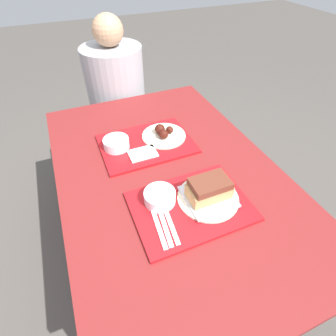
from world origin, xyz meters
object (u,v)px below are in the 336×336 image
object	(u,v)px
brisket_sandwich_plate	(209,192)
bowl_coleslaw_near	(160,196)
tray_far	(147,144)
wings_plate_far	(163,134)
person_seated_across	(116,84)
bowl_coleslaw_far	(116,143)
tray_near	(191,206)

from	to	relation	value
brisket_sandwich_plate	bowl_coleslaw_near	bearing A→B (deg)	161.16
tray_far	brisket_sandwich_plate	size ratio (longest dim) A/B	1.86
wings_plate_far	person_seated_across	bearing A→B (deg)	95.27
brisket_sandwich_plate	bowl_coleslaw_far	distance (m)	0.50
bowl_coleslaw_near	tray_near	bearing A→B (deg)	-31.59
wings_plate_far	person_seated_across	distance (m)	0.70
bowl_coleslaw_far	person_seated_across	bearing A→B (deg)	76.17
bowl_coleslaw_near	wings_plate_far	distance (m)	0.41
bowl_coleslaw_near	bowl_coleslaw_far	xyz separation A→B (m)	(-0.07, 0.38, 0.00)
bowl_coleslaw_near	bowl_coleslaw_far	bearing A→B (deg)	100.00
brisket_sandwich_plate	person_seated_across	size ratio (longest dim) A/B	0.33
wings_plate_far	bowl_coleslaw_far	bearing A→B (deg)	179.20
person_seated_across	bowl_coleslaw_far	bearing A→B (deg)	-103.83
tray_near	person_seated_across	world-z (taller)	person_seated_across
tray_near	bowl_coleslaw_far	xyz separation A→B (m)	(-0.17, 0.44, 0.03)
brisket_sandwich_plate	person_seated_across	bearing A→B (deg)	93.51
tray_near	brisket_sandwich_plate	bearing A→B (deg)	2.93
tray_near	bowl_coleslaw_near	size ratio (longest dim) A/B	3.64
bowl_coleslaw_near	wings_plate_far	xyz separation A→B (m)	(0.17, 0.38, -0.01)
tray_near	wings_plate_far	distance (m)	0.45
brisket_sandwich_plate	bowl_coleslaw_far	bearing A→B (deg)	118.52
tray_near	wings_plate_far	world-z (taller)	wings_plate_far
bowl_coleslaw_far	tray_near	bearing A→B (deg)	-69.20
tray_far	person_seated_across	size ratio (longest dim) A/B	0.61
bowl_coleslaw_far	tray_far	bearing A→B (deg)	-8.36
bowl_coleslaw_far	person_seated_across	size ratio (longest dim) A/B	0.17
tray_far	bowl_coleslaw_far	distance (m)	0.14
tray_near	bowl_coleslaw_far	size ratio (longest dim) A/B	3.64
wings_plate_far	person_seated_across	size ratio (longest dim) A/B	0.30
tray_near	tray_far	bearing A→B (deg)	93.94
bowl_coleslaw_near	brisket_sandwich_plate	world-z (taller)	brisket_sandwich_plate
bowl_coleslaw_near	brisket_sandwich_plate	size ratio (longest dim) A/B	0.51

